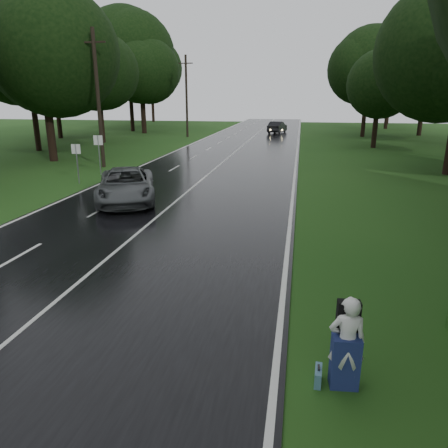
# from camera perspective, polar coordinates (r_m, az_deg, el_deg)

# --- Properties ---
(ground) EXTENTS (160.00, 160.00, 0.00)m
(ground) POSITION_cam_1_polar(r_m,az_deg,el_deg) (12.47, -20.16, -8.51)
(ground) COLOR #204915
(ground) RESTS_ON ground
(road) EXTENTS (12.00, 140.00, 0.04)m
(road) POSITION_cam_1_polar(r_m,az_deg,el_deg) (30.65, -1.35, 7.38)
(road) COLOR black
(road) RESTS_ON ground
(lane_center) EXTENTS (0.12, 140.00, 0.01)m
(lane_center) POSITION_cam_1_polar(r_m,az_deg,el_deg) (30.65, -1.36, 7.43)
(lane_center) COLOR silver
(lane_center) RESTS_ON road
(grey_car) EXTENTS (4.63, 6.48, 1.64)m
(grey_car) POSITION_cam_1_polar(r_m,az_deg,el_deg) (21.66, -13.17, 5.15)
(grey_car) COLOR #565B5C
(grey_car) RESTS_ON road
(far_car) EXTENTS (2.67, 5.17, 1.62)m
(far_car) POSITION_cam_1_polar(r_m,az_deg,el_deg) (62.22, 7.26, 12.93)
(far_car) COLOR black
(far_car) RESTS_ON road
(hitchhiker) EXTENTS (0.69, 0.63, 1.82)m
(hitchhiker) POSITION_cam_1_polar(r_m,az_deg,el_deg) (8.18, 16.30, -15.55)
(hitchhiker) COLOR silver
(hitchhiker) RESTS_ON ground
(suitcase) EXTENTS (0.16, 0.44, 0.31)m
(suitcase) POSITION_cam_1_polar(r_m,az_deg,el_deg) (8.50, 12.67, -19.48)
(suitcase) COLOR #436E84
(suitcase) RESTS_ON ground
(utility_pole_mid) EXTENTS (1.80, 0.28, 9.71)m
(utility_pole_mid) POSITION_cam_1_polar(r_m,az_deg,el_deg) (33.29, -16.01, 7.47)
(utility_pole_mid) COLOR black
(utility_pole_mid) RESTS_ON ground
(utility_pole_far) EXTENTS (1.80, 0.28, 10.04)m
(utility_pole_far) POSITION_cam_1_polar(r_m,az_deg,el_deg) (56.20, -4.98, 11.70)
(utility_pole_far) COLOR black
(utility_pole_far) RESTS_ON ground
(road_sign_a) EXTENTS (0.57, 0.10, 2.38)m
(road_sign_a) POSITION_cam_1_polar(r_m,az_deg,el_deg) (27.37, -19.06, 5.24)
(road_sign_a) COLOR white
(road_sign_a) RESTS_ON ground
(road_sign_b) EXTENTS (0.63, 0.10, 2.65)m
(road_sign_b) POSITION_cam_1_polar(r_m,az_deg,el_deg) (29.93, -16.37, 6.43)
(road_sign_b) COLOR white
(road_sign_b) RESTS_ON ground
(tree_left_d) EXTENTS (8.95, 8.95, 13.98)m
(tree_left_d) POSITION_cam_1_polar(r_m,az_deg,el_deg) (37.75, -22.10, 7.95)
(tree_left_d) COLOR black
(tree_left_d) RESTS_ON ground
(tree_left_e) EXTENTS (8.76, 8.76, 13.69)m
(tree_left_e) POSITION_cam_1_polar(r_m,az_deg,el_deg) (51.11, -16.07, 10.59)
(tree_left_e) COLOR black
(tree_left_e) RESTS_ON ground
(tree_left_f) EXTENTS (9.74, 9.74, 15.23)m
(tree_left_f) POSITION_cam_1_polar(r_m,az_deg,el_deg) (62.83, -10.75, 12.03)
(tree_left_f) COLOR black
(tree_left_f) RESTS_ON ground
(tree_right_d) EXTENTS (8.60, 8.60, 13.44)m
(tree_right_d) POSITION_cam_1_polar(r_m,az_deg,el_deg) (32.74, 28.07, 5.98)
(tree_right_d) COLOR black
(tree_right_d) RESTS_ON ground
(tree_right_e) EXTENTS (7.12, 7.12, 11.12)m
(tree_right_e) POSITION_cam_1_polar(r_m,az_deg,el_deg) (46.84, 19.59, 9.75)
(tree_right_e) COLOR black
(tree_right_e) RESTS_ON ground
(tree_right_f) EXTENTS (9.70, 9.70, 15.16)m
(tree_right_f) POSITION_cam_1_polar(r_m,az_deg,el_deg) (59.19, 18.27, 11.20)
(tree_right_f) COLOR black
(tree_right_f) RESTS_ON ground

